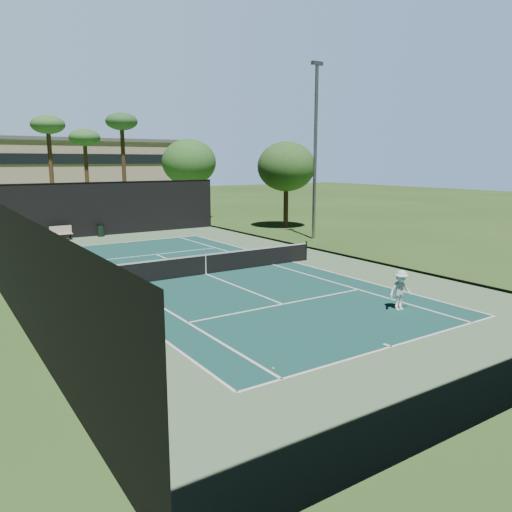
{
  "coord_description": "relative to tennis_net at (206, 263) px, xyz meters",
  "views": [
    {
      "loc": [
        -11.32,
        -21.51,
        5.53
      ],
      "look_at": [
        1.0,
        -3.0,
        1.3
      ],
      "focal_mm": 35.0,
      "sensor_mm": 36.0,
      "label": 1
    }
  ],
  "objects": [
    {
      "name": "park_bench",
      "position": [
        -3.42,
        15.37,
        -0.01
      ],
      "size": [
        1.5,
        0.45,
        1.02
      ],
      "color": "#BBAF9B",
      "rests_on": "ground"
    },
    {
      "name": "apron_slab",
      "position": [
        0.0,
        0.0,
        -0.55
      ],
      "size": [
        18.0,
        32.0,
        0.01
      ],
      "primitive_type": "cube",
      "color": "#5D7D57",
      "rests_on": "ground"
    },
    {
      "name": "ground",
      "position": [
        0.0,
        0.0,
        -0.56
      ],
      "size": [
        160.0,
        160.0,
        0.0
      ],
      "primitive_type": "plane",
      "color": "#2E521F",
      "rests_on": "ground"
    },
    {
      "name": "player",
      "position": [
        3.28,
        -9.39,
        0.21
      ],
      "size": [
        1.07,
        0.74,
        1.53
      ],
      "primitive_type": "imported",
      "rotation": [
        0.0,
        0.0,
        -0.18
      ],
      "color": "white",
      "rests_on": "ground"
    },
    {
      "name": "tennis_ball_c",
      "position": [
        2.61,
        4.89,
        -0.53
      ],
      "size": [
        0.06,
        0.06,
        0.06
      ],
      "primitive_type": "sphere",
      "color": "#CAE133",
      "rests_on": "ground"
    },
    {
      "name": "decid_tree_a",
      "position": [
        10.0,
        22.0,
        4.86
      ],
      "size": [
        5.12,
        5.12,
        7.62
      ],
      "color": "#402D1B",
      "rests_on": "ground"
    },
    {
      "name": "decid_tree_b",
      "position": [
        14.0,
        12.0,
        4.52
      ],
      "size": [
        4.8,
        4.8,
        7.14
      ],
      "color": "#49301F",
      "rests_on": "ground"
    },
    {
      "name": "court_surface",
      "position": [
        0.0,
        0.0,
        -0.55
      ],
      "size": [
        10.97,
        23.77,
        0.01
      ],
      "primitive_type": "cube",
      "color": "#174944",
      "rests_on": "ground"
    },
    {
      "name": "fence",
      "position": [
        0.0,
        0.06,
        1.45
      ],
      "size": [
        18.04,
        32.05,
        4.03
      ],
      "color": "black",
      "rests_on": "ground"
    },
    {
      "name": "campus_building",
      "position": [
        0.0,
        45.98,
        3.65
      ],
      "size": [
        40.5,
        12.5,
        8.3
      ],
      "color": "#B5A58C",
      "rests_on": "ground"
    },
    {
      "name": "palm_b",
      "position": [
        1.5,
        26.0,
        6.8
      ],
      "size": [
        2.8,
        2.8,
        8.42
      ],
      "color": "#4E3821",
      "rests_on": "ground"
    },
    {
      "name": "court_lines",
      "position": [
        0.0,
        0.0,
        -0.54
      ],
      "size": [
        11.07,
        23.87,
        0.01
      ],
      "color": "white",
      "rests_on": "ground"
    },
    {
      "name": "tennis_net",
      "position": [
        0.0,
        0.0,
        0.0
      ],
      "size": [
        12.9,
        0.1,
        1.1
      ],
      "color": "black",
      "rests_on": "ground"
    },
    {
      "name": "tennis_ball_d",
      "position": [
        -4.73,
        5.98,
        -0.52
      ],
      "size": [
        0.07,
        0.07,
        0.07
      ],
      "primitive_type": "sphere",
      "color": "gold",
      "rests_on": "ground"
    },
    {
      "name": "palm_c",
      "position": [
        4.0,
        23.0,
        8.05
      ],
      "size": [
        2.8,
        2.8,
        9.77
      ],
      "color": "#48311F",
      "rests_on": "ground"
    },
    {
      "name": "trash_bin",
      "position": [
        -0.56,
        15.56,
        -0.08
      ],
      "size": [
        0.56,
        0.56,
        0.95
      ],
      "color": "black",
      "rests_on": "ground"
    },
    {
      "name": "palm_a",
      "position": [
        -2.0,
        24.0,
        7.63
      ],
      "size": [
        2.8,
        2.8,
        9.32
      ],
      "color": "#4D3921",
      "rests_on": "ground"
    },
    {
      "name": "tennis_ball_a",
      "position": [
        -3.93,
        -11.24,
        -0.52
      ],
      "size": [
        0.07,
        0.07,
        0.07
      ],
      "primitive_type": "sphere",
      "color": "yellow",
      "rests_on": "ground"
    },
    {
      "name": "tennis_ball_b",
      "position": [
        -0.26,
        0.52,
        -0.53
      ],
      "size": [
        0.06,
        0.06,
        0.06
      ],
      "primitive_type": "sphere",
      "color": "#B5D02F",
      "rests_on": "ground"
    },
    {
      "name": "light_pole",
      "position": [
        12.0,
        6.0,
        5.9
      ],
      "size": [
        0.9,
        0.25,
        12.22
      ],
      "color": "gray",
      "rests_on": "ground"
    }
  ]
}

